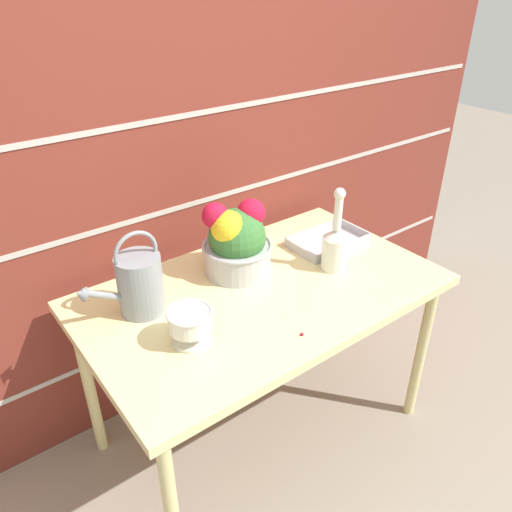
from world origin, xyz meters
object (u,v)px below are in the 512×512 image
Objects in this scene: wire_tray at (328,242)px; crystal_pedestal_bowl at (190,323)px; flower_planter at (236,241)px; glass_decanter at (335,244)px; watering_can at (139,283)px.

crystal_pedestal_bowl is at bearing -165.78° from wire_tray.
flower_planter is 0.87× the size of glass_decanter.
wire_tray is (0.44, -0.06, -0.12)m from flower_planter.
glass_decanter is 0.22m from wire_tray.
crystal_pedestal_bowl is 0.43× the size of glass_decanter.
wire_tray is at bearing -3.00° from watering_can.
watering_can is at bearing -178.30° from flower_planter.
glass_decanter is at bearing -128.37° from wire_tray.
crystal_pedestal_bowl is at bearing -176.01° from glass_decanter.
wire_tray is (0.84, -0.04, -0.10)m from watering_can.
wire_tray is (0.12, 0.15, -0.10)m from glass_decanter.
flower_planter is at bearing 172.69° from wire_tray.
flower_planter is 0.46m from wire_tray.
flower_planter is (0.40, 0.01, 0.02)m from watering_can.
crystal_pedestal_bowl is 0.50× the size of flower_planter.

